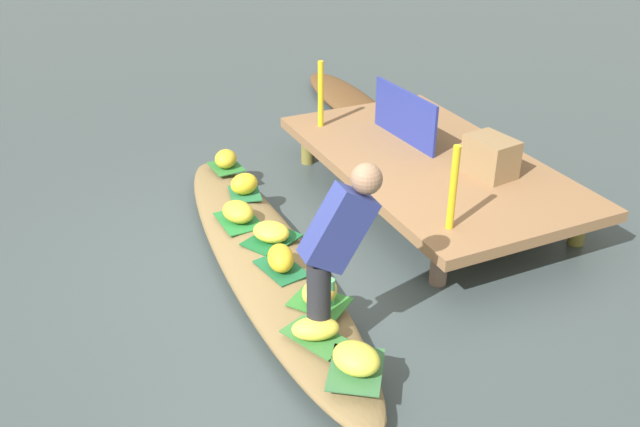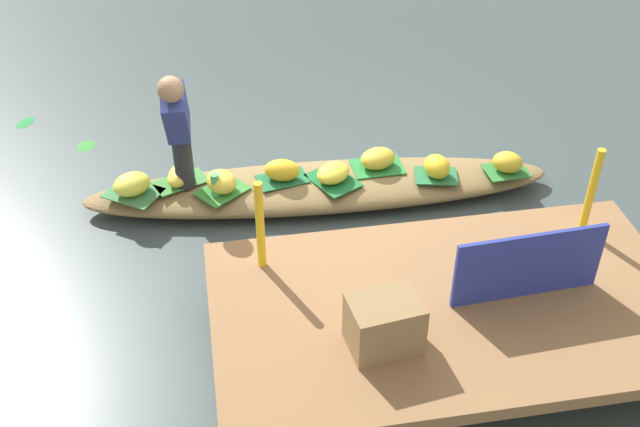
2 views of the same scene
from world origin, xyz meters
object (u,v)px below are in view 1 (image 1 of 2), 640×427
(banana_bunch_1, at_px, (315,329))
(banana_bunch_2, at_px, (238,212))
(banana_bunch_4, at_px, (244,184))
(market_banner, at_px, (405,116))
(banana_bunch_6, at_px, (271,232))
(vendor_boat, at_px, (266,261))
(vendor_person, at_px, (337,241))
(banana_bunch_7, at_px, (356,358))
(banana_bunch_0, at_px, (226,159))
(banana_bunch_3, at_px, (320,291))
(banana_bunch_5, at_px, (281,258))
(produce_crate, at_px, (491,157))
(water_bottle, at_px, (330,292))
(moored_boat, at_px, (349,101))

(banana_bunch_1, distance_m, banana_bunch_2, 1.72)
(banana_bunch_4, bearing_deg, market_banner, 92.48)
(banana_bunch_6, xyz_separation_m, market_banner, (-0.96, 1.82, 0.38))
(vendor_boat, xyz_separation_m, vendor_person, (1.15, 0.07, 0.80))
(banana_bunch_7, relative_size, market_banner, 0.30)
(banana_bunch_0, distance_m, banana_bunch_3, 2.47)
(banana_bunch_3, xyz_separation_m, banana_bunch_7, (0.74, -0.09, -0.00))
(banana_bunch_5, bearing_deg, produce_crate, 99.24)
(vendor_boat, relative_size, banana_bunch_1, 12.86)
(banana_bunch_3, height_order, banana_bunch_7, banana_bunch_3)
(vendor_boat, height_order, produce_crate, produce_crate)
(vendor_person, xyz_separation_m, produce_crate, (-1.18, 2.13, -0.30))
(banana_bunch_4, distance_m, market_banner, 1.78)
(banana_bunch_1, height_order, water_bottle, water_bottle)
(moored_boat, distance_m, banana_bunch_7, 5.36)
(banana_bunch_1, xyz_separation_m, banana_bunch_3, (-0.34, 0.19, 0.02))
(banana_bunch_7, distance_m, water_bottle, 0.70)
(banana_bunch_5, xyz_separation_m, produce_crate, (-0.36, 2.19, 0.29))
(banana_bunch_6, distance_m, market_banner, 2.10)
(banana_bunch_6, bearing_deg, moored_boat, 143.30)
(banana_bunch_2, xyz_separation_m, banana_bunch_7, (2.11, 0.04, 0.00))
(banana_bunch_6, relative_size, produce_crate, 0.71)
(moored_boat, bearing_deg, banana_bunch_5, -29.94)
(banana_bunch_0, xyz_separation_m, vendor_person, (2.77, -0.13, 0.59))
(water_bottle, distance_m, market_banner, 2.67)
(banana_bunch_1, relative_size, vendor_person, 0.27)
(banana_bunch_7, bearing_deg, banana_bunch_1, -166.35)
(vendor_person, bearing_deg, vendor_boat, -176.72)
(vendor_boat, distance_m, banana_bunch_1, 1.21)
(banana_bunch_4, relative_size, banana_bunch_7, 0.83)
(banana_bunch_5, height_order, water_bottle, water_bottle)
(moored_boat, bearing_deg, water_bottle, -24.58)
(vendor_boat, height_order, banana_bunch_2, banana_bunch_2)
(banana_bunch_3, relative_size, produce_crate, 0.65)
(banana_bunch_0, bearing_deg, banana_bunch_3, -2.64)
(moored_boat, distance_m, produce_crate, 3.21)
(banana_bunch_0, height_order, market_banner, market_banner)
(banana_bunch_7, bearing_deg, vendor_boat, 179.66)
(banana_bunch_0, relative_size, banana_bunch_5, 0.86)
(market_banner, bearing_deg, water_bottle, -45.16)
(vendor_person, xyz_separation_m, water_bottle, (-0.25, 0.07, -0.57))
(banana_bunch_7, bearing_deg, banana_bunch_5, 179.46)
(banana_bunch_2, distance_m, banana_bunch_6, 0.44)
(banana_bunch_6, bearing_deg, banana_bunch_2, -161.69)
(banana_bunch_2, xyz_separation_m, water_bottle, (1.42, 0.19, 0.01))
(moored_boat, height_order, vendor_person, vendor_person)
(banana_bunch_0, xyz_separation_m, produce_crate, (1.59, 2.00, 0.29))
(moored_boat, bearing_deg, produce_crate, 0.67)
(vendor_person, height_order, market_banner, vendor_person)
(vendor_boat, bearing_deg, market_banner, 122.10)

